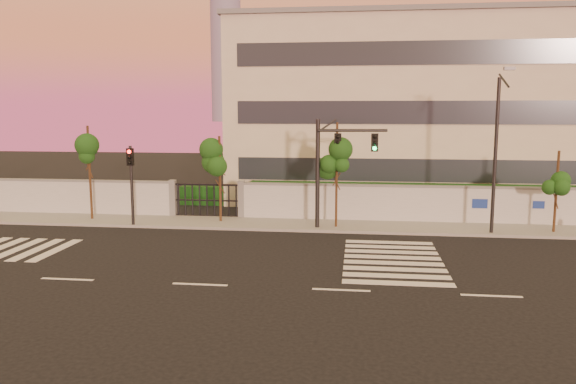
{
  "coord_description": "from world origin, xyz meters",
  "views": [
    {
      "loc": [
        5.49,
        -18.71,
        6.15
      ],
      "look_at": [
        2.4,
        6.0,
        2.5
      ],
      "focal_mm": 35.0,
      "sensor_mm": 36.0,
      "label": 1
    }
  ],
  "objects": [
    {
      "name": "street_tree_e",
      "position": [
        4.45,
        9.99,
        4.07
      ],
      "size": [
        1.54,
        1.22,
        5.54
      ],
      "color": "#382314",
      "rests_on": "ground"
    },
    {
      "name": "sidewalk",
      "position": [
        0.0,
        10.5,
        0.07
      ],
      "size": [
        60.0,
        3.0,
        0.15
      ],
      "primitive_type": "cube",
      "color": "gray",
      "rests_on": "ground"
    },
    {
      "name": "distant_skyscraper",
      "position": [
        -65.0,
        280.0,
        61.98
      ],
      "size": [
        16.0,
        16.0,
        118.0
      ],
      "color": "slate",
      "rests_on": "ground"
    },
    {
      "name": "streetlight_east",
      "position": [
        12.11,
        9.32,
        4.35
      ],
      "size": [
        0.48,
        1.94,
        8.05
      ],
      "color": "black",
      "rests_on": "ground"
    },
    {
      "name": "hedge_row",
      "position": [
        1.17,
        14.74,
        0.82
      ],
      "size": [
        41.0,
        4.25,
        1.8
      ],
      "color": "#113710",
      "rests_on": "ground"
    },
    {
      "name": "road_markings",
      "position": [
        -1.58,
        3.76,
        0.01
      ],
      "size": [
        57.0,
        7.62,
        0.02
      ],
      "color": "silver",
      "rests_on": "ground"
    },
    {
      "name": "perimeter_wall",
      "position": [
        0.1,
        12.0,
        1.07
      ],
      "size": [
        60.0,
        0.36,
        2.2
      ],
      "color": "#AEB1B5",
      "rests_on": "ground"
    },
    {
      "name": "ground",
      "position": [
        0.0,
        0.0,
        0.0
      ],
      "size": [
        120.0,
        120.0,
        0.0
      ],
      "primitive_type": "plane",
      "color": "black",
      "rests_on": "ground"
    },
    {
      "name": "street_tree_f",
      "position": [
        15.25,
        10.07,
        3.08
      ],
      "size": [
        1.53,
        1.22,
        4.18
      ],
      "color": "#382314",
      "rests_on": "ground"
    },
    {
      "name": "street_tree_c",
      "position": [
        -9.15,
        10.46,
        3.9
      ],
      "size": [
        1.62,
        1.29,
        5.3
      ],
      "color": "#382314",
      "rests_on": "ground"
    },
    {
      "name": "traffic_signal_main",
      "position": [
        4.18,
        9.67,
        3.59
      ],
      "size": [
        3.59,
        0.63,
        5.69
      ],
      "rotation": [
        0.0,
        0.0,
        0.14
      ],
      "color": "black",
      "rests_on": "ground"
    },
    {
      "name": "street_tree_d",
      "position": [
        -1.86,
        10.69,
        3.51
      ],
      "size": [
        1.6,
        1.27,
        4.77
      ],
      "color": "#382314",
      "rests_on": "ground"
    },
    {
      "name": "traffic_signal_secondary",
      "position": [
        -6.24,
        9.11,
        2.74
      ],
      "size": [
        0.34,
        0.33,
        4.31
      ],
      "rotation": [
        0.0,
        0.0,
        -0.17
      ],
      "color": "black",
      "rests_on": "ground"
    },
    {
      "name": "institutional_building",
      "position": [
        9.0,
        21.99,
        6.16
      ],
      "size": [
        24.4,
        12.4,
        12.25
      ],
      "color": "beige",
      "rests_on": "ground"
    }
  ]
}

